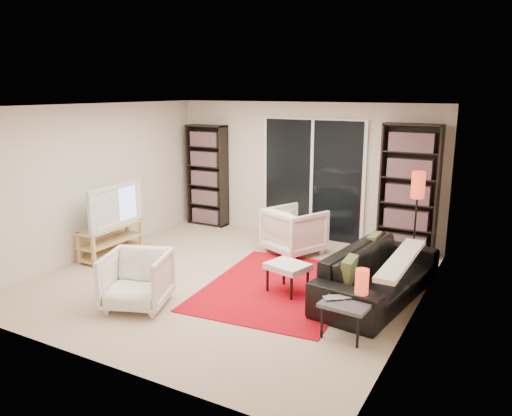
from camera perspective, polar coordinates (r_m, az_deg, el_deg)
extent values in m
plane|color=tan|center=(7.12, -2.96, -8.13)|extent=(5.00, 5.00, 0.00)
cube|color=beige|center=(8.95, 5.39, 4.29)|extent=(5.00, 0.02, 2.40)
cube|color=beige|center=(4.89, -18.69, -4.06)|extent=(5.00, 0.02, 2.40)
cube|color=beige|center=(8.34, -17.87, 3.02)|extent=(0.02, 5.00, 2.40)
cube|color=beige|center=(5.88, 18.12, -1.14)|extent=(0.02, 5.00, 2.40)
cube|color=white|center=(6.62, -3.21, 11.57)|extent=(5.00, 5.00, 0.02)
cube|color=white|center=(8.88, 6.47, 3.20)|extent=(1.92, 0.06, 2.16)
cube|color=black|center=(8.84, 6.39, 3.16)|extent=(1.80, 0.02, 2.10)
cube|color=white|center=(8.83, 6.36, 3.15)|extent=(0.05, 0.02, 2.10)
cube|color=black|center=(9.78, -5.58, 3.72)|extent=(0.80, 0.30, 1.95)
cube|color=#9A5922|center=(9.77, -5.64, 3.70)|extent=(0.70, 0.22, 1.85)
cube|color=black|center=(8.27, 17.08, 1.94)|extent=(0.90, 0.30, 2.10)
cube|color=#9A5922|center=(8.25, 17.05, 1.91)|extent=(0.80, 0.22, 2.00)
cube|color=#DCB870|center=(8.27, -16.28, -2.08)|extent=(0.36, 1.13, 0.04)
cube|color=#DCB870|center=(8.33, -16.18, -3.60)|extent=(0.36, 1.13, 0.03)
cube|color=#DCB870|center=(8.38, -16.09, -4.84)|extent=(0.36, 1.13, 0.04)
cube|color=#DCB870|center=(8.09, -19.56, -4.34)|extent=(0.05, 0.05, 0.50)
cube|color=#DCB870|center=(8.79, -14.48, -2.60)|extent=(0.05, 0.05, 0.50)
cube|color=#DCB870|center=(7.88, -18.08, -4.71)|extent=(0.05, 0.05, 0.50)
cube|color=#DCB870|center=(8.59, -13.00, -2.89)|extent=(0.05, 0.05, 0.50)
imported|color=black|center=(8.17, -16.34, 0.30)|extent=(0.21, 1.17, 0.67)
cube|color=#AD0412|center=(6.84, 2.65, -8.97)|extent=(2.06, 2.65, 0.01)
imported|color=black|center=(6.59, 13.85, -7.30)|extent=(1.15, 2.30, 0.65)
imported|color=silver|center=(8.12, 4.41, -2.60)|extent=(1.07, 1.08, 0.75)
imported|color=silver|center=(6.32, -13.47, -7.99)|extent=(0.95, 0.97, 0.69)
cube|color=silver|center=(6.56, 3.64, -6.68)|extent=(0.60, 0.53, 0.08)
cylinder|color=black|center=(6.64, 1.32, -8.25)|extent=(0.04, 0.04, 0.32)
cylinder|color=black|center=(6.87, 3.20, -7.50)|extent=(0.04, 0.04, 0.32)
cylinder|color=black|center=(6.39, 4.06, -9.16)|extent=(0.04, 0.04, 0.32)
cylinder|color=black|center=(6.63, 5.91, -8.34)|extent=(0.04, 0.04, 0.32)
cube|color=#414146|center=(5.54, 10.45, -10.57)|extent=(0.54, 0.54, 0.04)
cylinder|color=black|center=(5.52, 7.55, -12.71)|extent=(0.03, 0.03, 0.38)
cylinder|color=black|center=(5.86, 9.29, -11.19)|extent=(0.03, 0.03, 0.38)
cylinder|color=black|center=(5.38, 11.55, -13.60)|extent=(0.03, 0.03, 0.38)
cylinder|color=black|center=(5.72, 13.08, -11.97)|extent=(0.03, 0.03, 0.38)
imported|color=silver|center=(5.52, 9.41, -10.26)|extent=(0.35, 0.34, 0.02)
cylinder|color=red|center=(5.56, 12.00, -8.47)|extent=(0.15, 0.15, 0.33)
cylinder|color=black|center=(7.94, 17.39, -6.31)|extent=(0.22, 0.22, 0.03)
cylinder|color=black|center=(7.78, 17.66, -2.61)|extent=(0.03, 0.03, 1.10)
cylinder|color=red|center=(7.62, 18.04, 2.54)|extent=(0.20, 0.20, 0.39)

